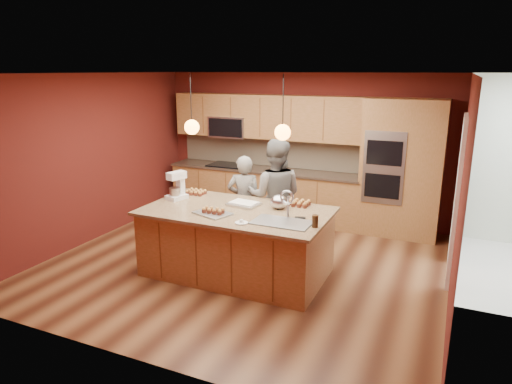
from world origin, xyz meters
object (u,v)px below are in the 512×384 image
at_px(island, 237,241).
at_px(mixing_bowl, 279,202).
at_px(stand_mixer, 177,187).
at_px(person_right, 275,197).
at_px(person_left, 244,202).

relative_size(island, mixing_bowl, 10.58).
bearing_deg(stand_mixer, island, 9.23).
distance_m(person_right, stand_mixer, 1.48).
xyz_separation_m(island, stand_mixer, (-1.04, 0.14, 0.62)).
relative_size(person_left, mixing_bowl, 6.25).
bearing_deg(island, person_left, 109.97).
bearing_deg(person_left, mixing_bowl, 124.79).
height_order(person_left, mixing_bowl, person_left).
xyz_separation_m(person_left, stand_mixer, (-0.70, -0.82, 0.36)).
bearing_deg(mixing_bowl, person_right, 115.90).
relative_size(person_left, person_right, 0.84).
bearing_deg(island, mixing_bowl, 30.73).
height_order(person_right, mixing_bowl, person_right).
distance_m(person_left, person_right, 0.53).
bearing_deg(person_left, island, 93.24).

